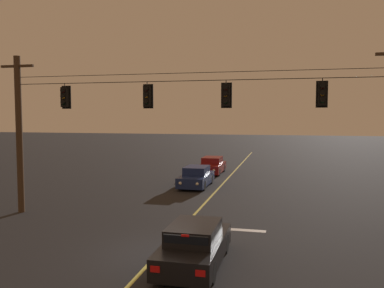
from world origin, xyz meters
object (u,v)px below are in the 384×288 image
object	(u,v)px
car_waiting_near_lane	(195,245)
car_oncoming_lead	(196,177)
traffic_light_centre	(226,95)
traffic_light_right_inner	(322,94)
car_oncoming_trailing	(212,166)
traffic_light_left_inner	(147,96)
traffic_light_leftmost	(65,97)

from	to	relation	value
car_waiting_near_lane	car_oncoming_lead	bearing A→B (deg)	102.49
traffic_light_centre	traffic_light_right_inner	size ratio (longest dim) A/B	1.00
car_oncoming_lead	car_oncoming_trailing	size ratio (longest dim) A/B	1.00
traffic_light_left_inner	traffic_light_right_inner	xyz separation A→B (m)	(7.67, 0.00, 0.00)
traffic_light_centre	car_waiting_near_lane	world-z (taller)	traffic_light_centre
traffic_light_left_inner	car_oncoming_lead	xyz separation A→B (m)	(0.24, 9.20, -5.15)
traffic_light_centre	traffic_light_right_inner	bearing A→B (deg)	0.00
traffic_light_leftmost	car_oncoming_lead	distance (m)	11.45
car_oncoming_trailing	traffic_light_left_inner	bearing A→B (deg)	-90.65
traffic_light_centre	traffic_light_left_inner	bearing A→B (deg)	180.00
traffic_light_right_inner	car_oncoming_trailing	world-z (taller)	traffic_light_right_inner
traffic_light_leftmost	car_waiting_near_lane	distance (m)	10.38
car_oncoming_lead	traffic_light_left_inner	bearing A→B (deg)	-91.52
traffic_light_left_inner	car_waiting_near_lane	size ratio (longest dim) A/B	0.28
car_waiting_near_lane	traffic_light_centre	bearing A→B (deg)	86.67
traffic_light_leftmost	car_oncoming_trailing	bearing A→B (deg)	74.31
car_oncoming_lead	traffic_light_right_inner	bearing A→B (deg)	-51.11
traffic_light_centre	car_oncoming_lead	bearing A→B (deg)	110.30
car_oncoming_lead	car_oncoming_trailing	bearing A→B (deg)	90.58
traffic_light_centre	traffic_light_right_inner	distance (m)	4.02
traffic_light_centre	car_oncoming_trailing	size ratio (longest dim) A/B	0.28
traffic_light_centre	car_oncoming_trailing	bearing A→B (deg)	102.52
traffic_light_leftmost	car_oncoming_lead	size ratio (longest dim) A/B	0.28
traffic_light_left_inner	traffic_light_centre	size ratio (longest dim) A/B	1.00
traffic_light_left_inner	car_waiting_near_lane	distance (m)	7.85
traffic_light_leftmost	traffic_light_centre	bearing A→B (deg)	0.00
traffic_light_left_inner	car_oncoming_trailing	bearing A→B (deg)	89.35
car_oncoming_trailing	car_oncoming_lead	bearing A→B (deg)	-89.42
car_oncoming_lead	traffic_light_leftmost	bearing A→B (deg)	-115.83
car_waiting_near_lane	car_oncoming_lead	xyz separation A→B (m)	(-3.12, 14.08, -0.00)
traffic_light_left_inner	traffic_light_right_inner	distance (m)	7.67
traffic_light_leftmost	car_oncoming_lead	bearing A→B (deg)	64.17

